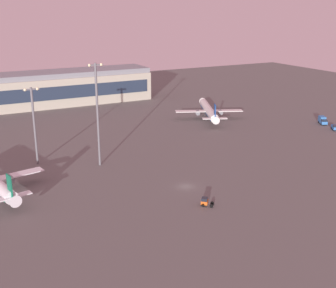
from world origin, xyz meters
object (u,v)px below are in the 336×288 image
at_px(apron_light_east, 34,121).
at_px(catering_truck, 323,120).
at_px(apron_light_west, 97,109).
at_px(airplane_terminal_side, 209,110).
at_px(maintenance_van, 335,127).
at_px(pushback_tug, 205,202).

bearing_deg(apron_light_east, catering_truck, -2.94).
xyz_separation_m(apron_light_east, apron_light_west, (16.74, -10.28, 3.77)).
distance_m(catering_truck, apron_light_west, 100.34).
xyz_separation_m(airplane_terminal_side, apron_light_east, (-78.74, -24.08, 10.17)).
bearing_deg(maintenance_van, apron_light_west, 29.03).
height_order(airplane_terminal_side, apron_light_west, apron_light_west).
xyz_separation_m(airplane_terminal_side, pushback_tug, (-48.95, -74.33, -2.57)).
height_order(pushback_tug, apron_light_east, apron_light_east).
relative_size(airplane_terminal_side, catering_truck, 5.83).
bearing_deg(catering_truck, apron_light_west, 31.20).
bearing_deg(apron_light_west, pushback_tug, -71.93).
bearing_deg(catering_truck, airplane_terminal_side, -10.39).
distance_m(maintenance_van, apron_light_east, 114.47).
bearing_deg(maintenance_van, catering_truck, -75.77).
bearing_deg(apron_light_west, catering_truck, 2.51).
xyz_separation_m(pushback_tug, apron_light_east, (-29.79, 50.26, 12.74)).
distance_m(maintenance_van, pushback_tug, 90.08).
xyz_separation_m(catering_truck, apron_light_east, (-115.70, 5.94, 12.23)).
height_order(airplane_terminal_side, maintenance_van, airplane_terminal_side).
height_order(airplane_terminal_side, apron_light_east, apron_light_east).
xyz_separation_m(airplane_terminal_side, catering_truck, (36.97, -30.01, -2.06)).
relative_size(maintenance_van, apron_light_west, 0.15).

